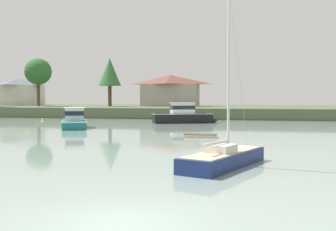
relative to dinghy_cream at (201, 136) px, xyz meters
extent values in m
plane|color=gray|center=(0.91, -26.31, -0.12)|extent=(458.65, 458.65, 0.00)
cube|color=#4C563D|center=(0.91, 51.44, 0.82)|extent=(206.39, 42.69, 1.88)
cube|color=beige|center=(0.00, 0.00, -0.02)|extent=(3.01, 1.31, 0.42)
cube|color=brown|center=(0.00, 0.00, 0.19)|extent=(3.13, 1.41, 0.05)
cube|color=tan|center=(0.00, 0.00, 0.15)|extent=(0.11, 1.08, 0.03)
cube|color=#196B70|center=(-16.76, 8.57, 0.09)|extent=(5.60, 7.96, 1.40)
cone|color=#196B70|center=(-18.29, 11.98, 0.09)|extent=(3.14, 2.93, 2.50)
cube|color=silver|center=(-16.76, 8.57, 0.76)|extent=(5.76, 8.15, 0.05)
cube|color=silver|center=(-17.05, 9.21, 1.55)|extent=(3.14, 3.39, 1.53)
cube|color=#19232D|center=(-17.05, 9.21, 1.71)|extent=(3.21, 3.46, 0.55)
cube|color=beige|center=(-17.05, 9.21, 2.35)|extent=(3.60, 3.84, 0.06)
cylinder|color=silver|center=(-17.05, 9.21, 3.12)|extent=(0.03, 0.03, 1.48)
cube|color=black|center=(-5.42, 21.16, 0.19)|extent=(9.05, 5.90, 2.10)
cone|color=black|center=(-1.43, 22.83, 0.19)|extent=(3.20, 3.23, 2.49)
cube|color=silver|center=(-5.42, 21.16, 1.21)|extent=(9.25, 6.07, 0.05)
cube|color=silver|center=(-5.43, 21.15, 2.03)|extent=(3.91, 3.32, 1.58)
cube|color=#19232D|center=(-5.43, 21.15, 2.19)|extent=(3.98, 3.39, 0.57)
cube|color=beige|center=(-5.43, 21.15, 2.85)|extent=(4.41, 3.80, 0.06)
cylinder|color=silver|center=(-5.43, 21.15, 3.49)|extent=(0.03, 0.03, 1.21)
cube|color=navy|center=(3.26, -15.71, 0.00)|extent=(4.41, 7.24, 1.34)
cube|color=#CCB78E|center=(3.26, -15.71, 0.69)|extent=(4.04, 6.76, 0.04)
cube|color=silver|center=(3.13, -16.04, 0.92)|extent=(1.76, 1.90, 0.42)
cylinder|color=silver|center=(3.46, -15.19, 5.25)|extent=(0.14, 0.14, 9.07)
cylinder|color=silver|center=(2.95, -16.49, 1.23)|extent=(1.12, 2.64, 0.11)
cylinder|color=silver|center=(2.95, -16.49, 1.28)|extent=(1.04, 2.39, 0.14)
cylinder|color=#999999|center=(3.96, -13.89, 5.22)|extent=(1.03, 2.62, 9.03)
sphere|color=yellow|center=(-29.32, 23.20, -0.04)|extent=(0.43, 0.43, 0.43)
torus|color=#333338|center=(-29.32, 23.20, 0.22)|extent=(0.12, 0.12, 0.02)
cylinder|color=brown|center=(-40.92, 42.36, 4.87)|extent=(0.66, 0.66, 6.22)
sphere|color=#2D602D|center=(-40.92, 42.36, 9.28)|extent=(5.77, 5.77, 5.77)
cylinder|color=brown|center=(-25.27, 44.40, 5.38)|extent=(0.78, 0.78, 7.23)
cone|color=#336B38|center=(-25.27, 44.40, 9.13)|extent=(4.80, 4.80, 5.87)
cube|color=#9E998E|center=(-12.74, 48.05, 4.15)|extent=(11.91, 6.27, 4.77)
pyramid|color=brown|center=(-12.74, 48.05, 7.52)|extent=(12.87, 6.77, 1.97)
cube|color=silver|center=(-52.09, 52.55, 4.21)|extent=(9.96, 8.01, 4.90)
pyramid|color=#565B66|center=(-52.09, 52.55, 7.56)|extent=(10.75, 8.65, 1.80)
camera|label=1|loc=(4.78, -37.62, 3.65)|focal=43.07mm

